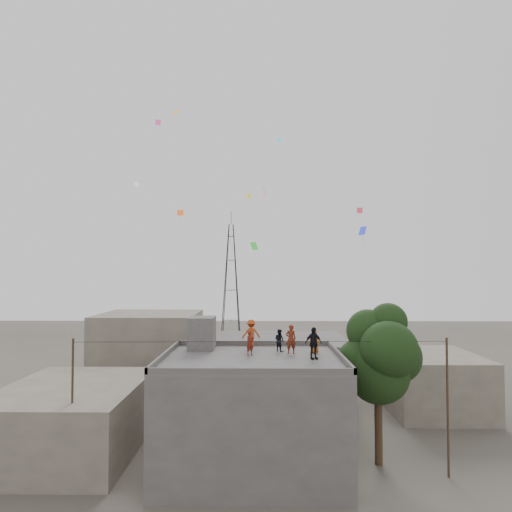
# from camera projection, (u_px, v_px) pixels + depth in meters

# --- Properties ---
(ground) EXTENTS (140.00, 140.00, 0.00)m
(ground) POSITION_uv_depth(u_px,v_px,m) (252.00, 468.00, 23.85)
(ground) COLOR #403C35
(ground) RESTS_ON ground
(main_building) EXTENTS (10.00, 8.00, 6.10)m
(main_building) POSITION_uv_depth(u_px,v_px,m) (252.00, 412.00, 23.95)
(main_building) COLOR #494745
(main_building) RESTS_ON ground
(parapet) EXTENTS (10.00, 8.00, 0.30)m
(parapet) POSITION_uv_depth(u_px,v_px,m) (252.00, 355.00, 24.07)
(parapet) COLOR #494745
(parapet) RESTS_ON main_building
(stair_head_box) EXTENTS (1.60, 1.80, 2.00)m
(stair_head_box) POSITION_uv_depth(u_px,v_px,m) (202.00, 333.00, 26.73)
(stair_head_box) COLOR #494745
(stair_head_box) RESTS_ON main_building
(neighbor_west) EXTENTS (8.00, 10.00, 4.00)m
(neighbor_west) POSITION_uv_depth(u_px,v_px,m) (73.00, 418.00, 26.04)
(neighbor_west) COLOR #5F574B
(neighbor_west) RESTS_ON ground
(neighbor_north) EXTENTS (12.00, 9.00, 5.00)m
(neighbor_north) POSITION_uv_depth(u_px,v_px,m) (278.00, 366.00, 37.90)
(neighbor_north) COLOR #494745
(neighbor_north) RESTS_ON ground
(neighbor_northwest) EXTENTS (9.00, 8.00, 7.00)m
(neighbor_northwest) POSITION_uv_depth(u_px,v_px,m) (149.00, 351.00, 40.07)
(neighbor_northwest) COLOR #5F574B
(neighbor_northwest) RESTS_ON ground
(neighbor_east) EXTENTS (7.00, 8.00, 4.40)m
(neighbor_east) POSITION_uv_depth(u_px,v_px,m) (432.00, 382.00, 33.76)
(neighbor_east) COLOR #5F574B
(neighbor_east) RESTS_ON ground
(tree) EXTENTS (4.90, 4.60, 9.10)m
(tree) POSITION_uv_depth(u_px,v_px,m) (380.00, 356.00, 24.57)
(tree) COLOR black
(tree) RESTS_ON ground
(utility_line) EXTENTS (20.12, 0.62, 7.40)m
(utility_line) POSITION_uv_depth(u_px,v_px,m) (261.00, 405.00, 22.73)
(utility_line) COLOR black
(utility_line) RESTS_ON ground
(transmission_tower) EXTENTS (2.97, 2.97, 20.01)m
(transmission_tower) POSITION_uv_depth(u_px,v_px,m) (231.00, 284.00, 64.18)
(transmission_tower) COLOR black
(transmission_tower) RESTS_ON ground
(person_red_adult) EXTENTS (0.65, 0.45, 1.70)m
(person_red_adult) POSITION_uv_depth(u_px,v_px,m) (291.00, 339.00, 25.33)
(person_red_adult) COLOR #64210F
(person_red_adult) RESTS_ON main_building
(person_orange_child) EXTENTS (0.78, 0.67, 1.35)m
(person_orange_child) POSITION_uv_depth(u_px,v_px,m) (314.00, 342.00, 25.44)
(person_orange_child) COLOR #B85615
(person_orange_child) RESTS_ON main_building
(person_dark_child) EXTENTS (0.82, 0.82, 1.34)m
(person_dark_child) POSITION_uv_depth(u_px,v_px,m) (279.00, 340.00, 25.98)
(person_dark_child) COLOR black
(person_dark_child) RESTS_ON main_building
(person_dark_adult) EXTENTS (1.12, 0.78, 1.77)m
(person_dark_adult) POSITION_uv_depth(u_px,v_px,m) (313.00, 343.00, 23.67)
(person_dark_adult) COLOR black
(person_dark_adult) RESTS_ON main_building
(person_orange_adult) EXTENTS (1.24, 0.83, 1.78)m
(person_orange_adult) POSITION_uv_depth(u_px,v_px,m) (251.00, 334.00, 27.21)
(person_orange_adult) COLOR #AD3D13
(person_orange_adult) RESTS_ON main_building
(person_red_child) EXTENTS (0.62, 0.60, 1.43)m
(person_red_child) POSITION_uv_depth(u_px,v_px,m) (250.00, 343.00, 24.71)
(person_red_child) COLOR maroon
(person_red_child) RESTS_ON main_building
(kites) EXTENTS (19.39, 13.05, 10.86)m
(kites) POSITION_uv_depth(u_px,v_px,m) (252.00, 189.00, 31.25)
(kites) COLOR #EC5118
(kites) RESTS_ON ground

